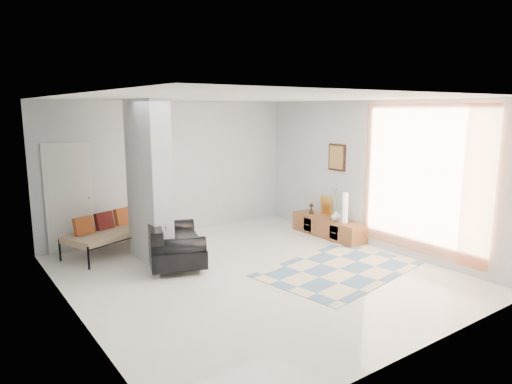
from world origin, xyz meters
TOP-DOWN VIEW (x-y plane):
  - floor at (0.00, 0.00)m, footprint 6.00×6.00m
  - ceiling at (0.00, 0.00)m, footprint 6.00×6.00m
  - wall_back at (0.00, 3.00)m, footprint 6.00×0.00m
  - wall_front at (0.00, -3.00)m, footprint 6.00×0.00m
  - wall_left at (-2.75, 0.00)m, footprint 0.00×6.00m
  - wall_right at (2.75, 0.00)m, footprint 0.00×6.00m
  - partition_column at (-1.10, 1.60)m, footprint 0.35×1.20m
  - hallway_door at (-2.10, 2.96)m, footprint 0.85×0.06m
  - curtain at (2.67, -1.15)m, footprint 0.00×2.55m
  - wall_art at (2.72, 0.91)m, footprint 0.04×0.45m
  - media_console at (2.52, 0.91)m, footprint 0.45×1.76m
  - loveseat at (-0.89, 1.22)m, footprint 1.31×1.70m
  - daybed at (-1.43, 2.47)m, footprint 2.09×1.46m
  - area_rug at (1.25, -0.66)m, footprint 2.87×2.16m
  - cylinder_lamp at (2.50, 0.42)m, footprint 0.11×0.11m
  - bronze_figurine at (2.47, 1.38)m, footprint 0.11×0.11m
  - vase at (2.47, 0.63)m, footprint 0.22×0.22m

SIDE VIEW (x-z plane):
  - floor at x=0.00m, z-range 0.00..0.00m
  - area_rug at x=1.25m, z-range 0.00..0.01m
  - media_console at x=2.52m, z-range -0.20..0.60m
  - loveseat at x=-0.89m, z-range -0.02..0.74m
  - daybed at x=-1.43m, z-range 0.03..0.79m
  - vase at x=2.47m, z-range 0.40..0.62m
  - bronze_figurine at x=2.47m, z-range 0.40..0.62m
  - cylinder_lamp at x=2.50m, z-range 0.40..1.00m
  - hallway_door at x=-2.10m, z-range 0.00..2.04m
  - partition_column at x=-1.10m, z-range 0.00..2.80m
  - wall_back at x=0.00m, z-range -1.60..4.40m
  - wall_front at x=0.00m, z-range -1.60..4.40m
  - wall_left at x=-2.75m, z-range -1.60..4.40m
  - wall_right at x=2.75m, z-range -1.60..4.40m
  - curtain at x=2.67m, z-range 0.17..2.72m
  - wall_art at x=2.72m, z-range 1.38..1.92m
  - ceiling at x=0.00m, z-range 2.80..2.80m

